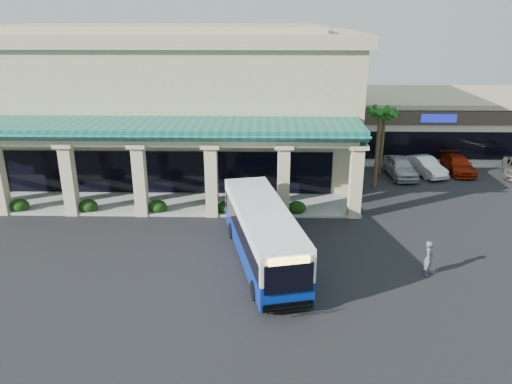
{
  "coord_description": "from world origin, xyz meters",
  "views": [
    {
      "loc": [
        0.44,
        -24.3,
        12.33
      ],
      "look_at": [
        -0.18,
        3.59,
        2.2
      ],
      "focal_mm": 35.0,
      "sensor_mm": 36.0,
      "label": 1
    }
  ],
  "objects_px": {
    "pedestrian": "(429,258)",
    "car_silver": "(400,167)",
    "transit_bus": "(263,235)",
    "car_white": "(425,166)",
    "car_red": "(458,164)"
  },
  "relations": [
    {
      "from": "car_silver",
      "to": "car_white",
      "type": "distance_m",
      "value": 2.18
    },
    {
      "from": "pedestrian",
      "to": "car_silver",
      "type": "height_order",
      "value": "pedestrian"
    },
    {
      "from": "car_red",
      "to": "pedestrian",
      "type": "bearing_deg",
      "value": -113.15
    },
    {
      "from": "car_silver",
      "to": "car_white",
      "type": "height_order",
      "value": "car_silver"
    },
    {
      "from": "transit_bus",
      "to": "pedestrian",
      "type": "height_order",
      "value": "transit_bus"
    },
    {
      "from": "car_white",
      "to": "car_red",
      "type": "xyz_separation_m",
      "value": [
        2.86,
        0.67,
        -0.05
      ]
    },
    {
      "from": "pedestrian",
      "to": "car_red",
      "type": "bearing_deg",
      "value": -0.32
    },
    {
      "from": "pedestrian",
      "to": "car_silver",
      "type": "distance_m",
      "value": 15.86
    },
    {
      "from": "car_white",
      "to": "car_silver",
      "type": "bearing_deg",
      "value": 176.6
    },
    {
      "from": "transit_bus",
      "to": "car_white",
      "type": "relative_size",
      "value": 2.46
    },
    {
      "from": "pedestrian",
      "to": "car_silver",
      "type": "relative_size",
      "value": 0.38
    },
    {
      "from": "pedestrian",
      "to": "car_red",
      "type": "xyz_separation_m",
      "value": [
        7.46,
        16.88,
        -0.23
      ]
    },
    {
      "from": "car_red",
      "to": "car_white",
      "type": "bearing_deg",
      "value": -166.14
    },
    {
      "from": "transit_bus",
      "to": "car_white",
      "type": "bearing_deg",
      "value": 36.83
    },
    {
      "from": "transit_bus",
      "to": "car_silver",
      "type": "bearing_deg",
      "value": 40.82
    }
  ]
}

